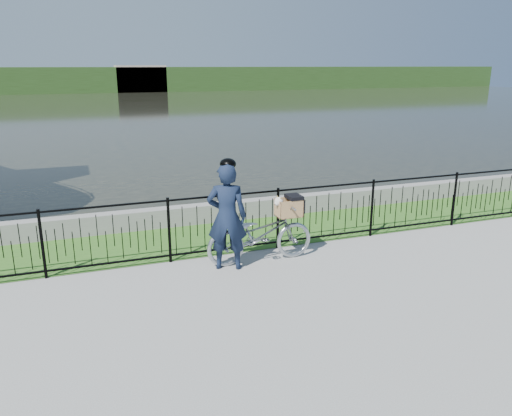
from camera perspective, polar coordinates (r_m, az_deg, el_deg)
name	(u,v)px	position (r m, az deg, el deg)	size (l,w,h in m)	color
ground	(257,291)	(7.62, 0.06, -9.47)	(120.00, 120.00, 0.00)	gray
grass_strip	(212,237)	(9.92, -5.10, -3.32)	(60.00, 2.00, 0.01)	#35651F
water	(106,110)	(39.67, -16.80, 10.65)	(120.00, 120.00, 0.00)	#27281E
quay_wall	(199,214)	(10.79, -6.51, -0.67)	(60.00, 0.30, 0.40)	gray
fence	(226,224)	(8.83, -3.50, -1.86)	(14.00, 0.06, 1.15)	black
far_treeline	(90,80)	(66.53, -18.49, 13.74)	(120.00, 6.00, 3.00)	#27461B
far_building_right	(141,79)	(65.52, -13.05, 14.20)	(6.00, 3.00, 3.20)	#A69885
bicycle_rig	(261,233)	(8.54, 0.56, -2.93)	(1.89, 0.66, 1.15)	#A3A9AF
cyclist	(227,215)	(8.15, -3.34, -0.86)	(0.76, 0.63, 1.86)	#121C32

